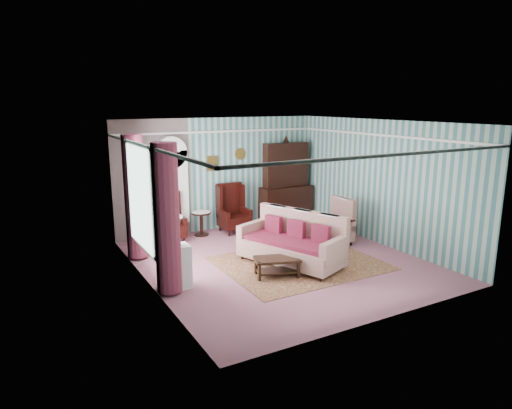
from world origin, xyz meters
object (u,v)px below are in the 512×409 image
wingback_right (234,209)px  coffee_table (277,267)px  wingback_left (168,217)px  round_side_table (201,224)px  floral_armchair (332,224)px  bookcase (172,192)px  seated_woman (168,218)px  dresser_hutch (286,180)px  nest_table (344,224)px  sofa (291,239)px  plant_stand (175,267)px

wingback_right → coffee_table: (-0.64, -3.15, -0.44)m
wingback_right → wingback_left: bearing=180.0°
round_side_table → floral_armchair: floral_armchair is taller
bookcase → seated_woman: size_ratio=1.90×
bookcase → dresser_hutch: 3.25m
wingback_left → seated_woman: size_ratio=1.06×
seated_woman → round_side_table: size_ratio=1.97×
wingback_right → round_side_table: bearing=170.0°
nest_table → dresser_hutch: bearing=107.4°
bookcase → coffee_table: 3.76m
wingback_right → nest_table: bearing=-33.7°
bookcase → floral_armchair: 3.94m
bookcase → dresser_hutch: dresser_hutch is taller
sofa → plant_stand: bearing=69.3°
nest_table → coffee_table: bearing=-151.7°
nest_table → wingback_left: bearing=159.2°
wingback_right → plant_stand: 3.76m
wingback_left → sofa: wingback_left is taller
bookcase → plant_stand: 3.39m
dresser_hutch → coffee_table: bearing=-125.0°
bookcase → wingback_right: 1.63m
floral_armchair → nest_table: bearing=-59.9°
nest_table → sofa: sofa is taller
wingback_left → plant_stand: (-0.80, -2.75, -0.22)m
wingback_left → coffee_table: size_ratio=1.45×
wingback_right → sofa: size_ratio=0.57×
dresser_hutch → wingback_left: bearing=-175.6°
wingback_right → seated_woman: bearing=180.0°
bookcase → sofa: bearing=-64.8°
sofa → wingback_left: bearing=10.5°
coffee_table → wingback_left: bearing=109.4°
dresser_hutch → round_side_table: 2.75m
bookcase → coffee_table: bookcase is taller
round_side_table → nest_table: (3.17, -1.70, -0.03)m
wingback_right → sofa: (-0.04, -2.71, -0.08)m
sofa → bookcase: bearing=3.5°
dresser_hutch → floral_armchair: dresser_hutch is taller
bookcase → floral_armchair: bearing=-38.0°
seated_woman → nest_table: (4.07, -1.55, -0.32)m
seated_woman → floral_armchair: seated_woman is taller
seated_woman → round_side_table: bearing=9.5°
dresser_hutch → bookcase: bearing=177.9°
wingback_left → wingback_right: size_ratio=1.00×
seated_woman → coffee_table: seated_woman is taller
seated_woman → floral_armchair: (3.31, -2.00, -0.10)m
dresser_hutch → seated_woman: dresser_hutch is taller
round_side_table → floral_armchair: (2.41, -2.15, 0.19)m
bookcase → plant_stand: bearing=-108.5°
dresser_hutch → wingback_left: 3.55m
bookcase → coffee_table: (0.86, -3.54, -0.93)m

